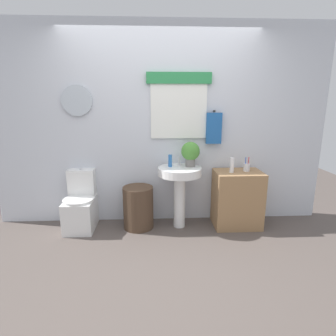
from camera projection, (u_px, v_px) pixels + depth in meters
name	position (u px, v px, depth m)	size (l,w,h in m)	color
ground_plane	(164.00, 263.00, 2.81)	(8.00, 8.00, 0.00)	#564C47
back_wall	(161.00, 126.00, 3.61)	(4.40, 0.18, 2.60)	silver
toilet	(81.00, 206.00, 3.55)	(0.38, 0.51, 0.77)	white
laundry_hamper	(138.00, 207.00, 3.55)	(0.39, 0.39, 0.55)	#4C3828
pedestal_sink	(180.00, 182.00, 3.50)	(0.55, 0.55, 0.81)	white
faucet	(179.00, 162.00, 3.56)	(0.03, 0.03, 0.10)	silver
wooden_cabinet	(237.00, 199.00, 3.59)	(0.60, 0.44, 0.74)	#9E754C
soap_bottle	(170.00, 161.00, 3.48)	(0.05, 0.05, 0.16)	#2D6BB7
potted_plant	(190.00, 152.00, 3.47)	(0.24, 0.24, 0.32)	slate
lotion_bottle	(232.00, 165.00, 3.44)	(0.05, 0.05, 0.19)	white
toothbrush_cup	(247.00, 167.00, 3.52)	(0.08, 0.08, 0.19)	silver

